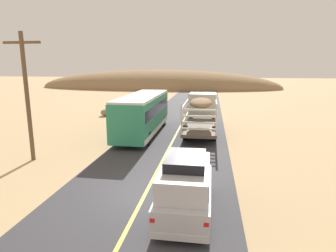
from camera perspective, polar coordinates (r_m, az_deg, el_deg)
ground_plane at (r=12.92m, az=-4.65°, el=-13.59°), size 240.00×240.00×0.00m
road_surface at (r=12.91m, az=-4.65°, el=-13.55°), size 8.00×120.00×0.02m
road_centre_line at (r=12.91m, az=-4.65°, el=-13.50°), size 0.16×117.60×0.00m
suv_near at (r=11.05m, az=3.50°, el=-11.61°), size 1.90×4.62×2.29m
livestock_truck at (r=25.94m, az=6.78°, el=3.57°), size 2.53×9.70×3.02m
bus at (r=23.37m, az=-4.99°, el=2.56°), size 2.54×10.00×3.21m
car_far at (r=44.76m, az=7.94°, el=5.66°), size 1.80×4.40×1.46m
power_pole_near at (r=18.37m, az=-26.27°, el=5.83°), size 2.20×0.24×7.40m
boulder_mid_field at (r=32.81m, az=-12.23°, el=2.65°), size 1.17×1.27×0.75m
distant_hill at (r=71.64m, az=-2.08°, el=7.58°), size 59.66×19.69×8.88m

